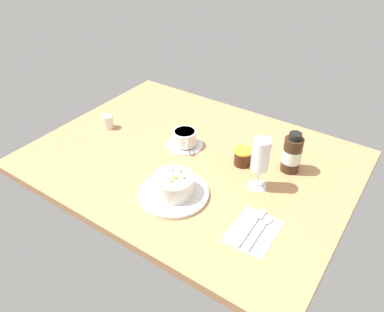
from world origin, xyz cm
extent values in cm
cube|color=#B27F51|center=(0.00, 0.00, -1.50)|extent=(110.00, 84.00, 3.00)
cylinder|color=silver|center=(6.79, -19.67, 0.60)|extent=(22.06, 22.06, 1.20)
cylinder|color=silver|center=(6.79, -19.67, 4.13)|extent=(12.77, 12.77, 5.85)
cylinder|color=beige|center=(6.79, -19.67, 6.25)|extent=(10.98, 10.98, 1.60)
sphere|color=olive|center=(9.85, -18.31, 7.15)|extent=(1.14, 1.14, 1.14)
sphere|color=olive|center=(7.75, -21.54, 7.15)|extent=(1.07, 1.07, 1.07)
sphere|color=olive|center=(8.38, -19.49, 7.15)|extent=(0.88, 0.88, 0.88)
sphere|color=olive|center=(7.89, -19.84, 7.15)|extent=(0.93, 0.93, 0.93)
sphere|color=olive|center=(7.16, -16.02, 7.15)|extent=(0.96, 0.96, 0.96)
sphere|color=olive|center=(7.26, -19.77, 7.15)|extent=(1.14, 1.14, 1.14)
sphere|color=olive|center=(4.70, -16.92, 7.15)|extent=(0.91, 0.91, 0.91)
cube|color=silver|center=(34.31, -19.35, 0.15)|extent=(12.70, 16.62, 0.30)
cube|color=silver|center=(33.11, -20.35, 0.55)|extent=(1.72, 14.03, 0.50)
cube|color=silver|center=(33.11, -12.55, 0.55)|extent=(2.33, 3.68, 0.40)
cube|color=silver|center=(35.91, -20.35, 0.55)|extent=(1.48, 13.03, 0.50)
ellipsoid|color=silver|center=(35.91, -13.35, 0.60)|extent=(2.40, 4.00, 0.60)
cylinder|color=silver|center=(-6.20, 4.86, 0.45)|extent=(13.58, 13.58, 0.90)
cylinder|color=silver|center=(-6.20, 4.86, 3.54)|extent=(8.68, 8.68, 5.29)
cylinder|color=#40250F|center=(-6.20, 4.86, 5.69)|extent=(7.38, 7.38, 1.00)
torus|color=silver|center=(-2.63, 0.89, 3.81)|extent=(3.00, 3.21, 3.60)
cylinder|color=silver|center=(-38.60, -1.90, 2.70)|extent=(4.06, 4.06, 5.40)
cone|color=silver|center=(-37.13, -0.81, 4.75)|extent=(2.49, 2.36, 2.23)
cylinder|color=white|center=(26.37, -1.28, 0.20)|extent=(6.11, 6.11, 0.40)
cylinder|color=white|center=(26.37, -1.28, 3.85)|extent=(0.80, 0.80, 6.91)
cylinder|color=white|center=(26.37, -1.28, 12.49)|extent=(5.55, 5.55, 10.36)
cylinder|color=#E8ECCF|center=(26.37, -1.28, 10.93)|extent=(4.55, 4.55, 6.21)
cylinder|color=#3F1E12|center=(16.78, 6.68, 2.56)|extent=(5.84, 5.84, 5.11)
cylinder|color=yellow|center=(16.78, 6.68, 5.51)|extent=(6.14, 6.14, 0.80)
cylinder|color=#382314|center=(31.46, 12.90, 6.17)|extent=(6.26, 6.26, 12.34)
cylinder|color=silver|center=(31.46, 12.90, 5.92)|extent=(6.38, 6.38, 4.69)
cylinder|color=black|center=(31.46, 12.90, 13.39)|extent=(4.07, 4.07, 2.11)
camera|label=1|loc=(61.03, -88.61, 77.53)|focal=34.97mm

